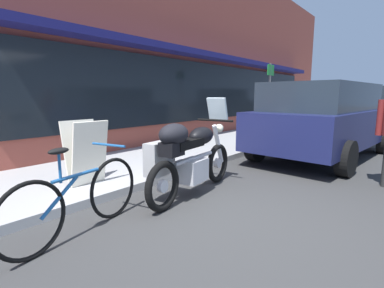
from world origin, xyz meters
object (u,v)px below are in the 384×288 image
(parked_bicycle, at_px, (78,199))
(parking_sign_pole, at_px, (269,94))
(sandwich_board_sign, at_px, (86,152))
(parked_car_down_block, at_px, (381,106))
(touring_motorcycle, at_px, (187,155))
(parked_minivan, at_px, (325,119))

(parked_bicycle, height_order, parking_sign_pole, parking_sign_pole)
(sandwich_board_sign, bearing_deg, parked_car_down_block, -9.94)
(touring_motorcycle, xyz_separation_m, sandwich_board_sign, (-0.75, 1.34, -0.01))
(parked_car_down_block, bearing_deg, parking_sign_pole, 161.48)
(parking_sign_pole, bearing_deg, parked_minivan, -127.60)
(sandwich_board_sign, bearing_deg, parked_bicycle, -125.39)
(parked_bicycle, bearing_deg, sandwich_board_sign, 54.61)
(touring_motorcycle, distance_m, parked_minivan, 4.12)
(parked_bicycle, xyz_separation_m, sandwich_board_sign, (0.85, 1.20, 0.21))
(parked_bicycle, relative_size, parked_car_down_block, 0.36)
(parked_minivan, xyz_separation_m, sandwich_board_sign, (-4.79, 2.11, -0.30))
(parked_bicycle, relative_size, parking_sign_pole, 0.76)
(sandwich_board_sign, xyz_separation_m, parked_car_down_block, (13.22, -2.32, 0.36))
(touring_motorcycle, relative_size, parking_sign_pole, 0.93)
(parked_bicycle, distance_m, parking_sign_pole, 7.42)
(parked_bicycle, bearing_deg, parking_sign_pole, 9.20)
(parking_sign_pole, xyz_separation_m, parked_car_down_block, (6.83, -2.29, -0.53))
(parking_sign_pole, bearing_deg, parked_car_down_block, -18.52)
(parked_minivan, height_order, parking_sign_pole, parking_sign_pole)
(parked_bicycle, relative_size, parked_minivan, 0.37)
(touring_motorcycle, height_order, parking_sign_pole, parking_sign_pole)
(touring_motorcycle, bearing_deg, parked_car_down_block, -4.49)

